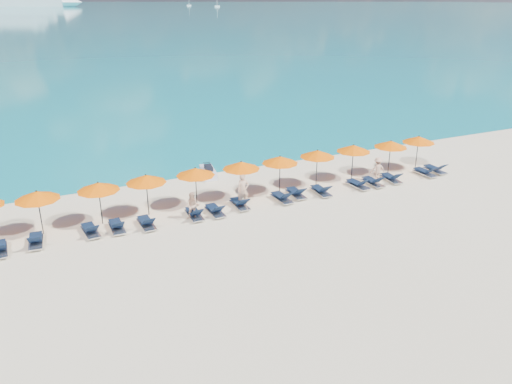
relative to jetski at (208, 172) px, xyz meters
name	(u,v)px	position (x,y,z in m)	size (l,w,h in m)	color
ground	(282,236)	(0.32, -9.54, -0.31)	(1400.00, 1400.00, 0.00)	beige
sea	(18,6)	(0.32, 650.46, -0.31)	(1600.00, 1300.00, 0.01)	#1FA9B2
sailboat_near	(217,6)	(190.80, 498.55, 0.73)	(5.51, 1.84, 10.10)	white
sailboat_far	(189,5)	(181.82, 566.78, 0.65)	(5.13, 1.71, 9.41)	white
jetski	(208,172)	(0.00, 0.00, 0.00)	(1.12, 2.22, 0.76)	silver
beachgoer_a	(243,190)	(0.12, -5.31, 0.60)	(0.67, 0.44, 1.83)	#DFAC8B
beachgoer_b	(193,206)	(-2.95, -5.87, 0.42)	(0.71, 0.41, 1.46)	#DFAC8B
beachgoer_c	(378,169)	(9.32, -5.18, 0.44)	(0.97, 0.45, 1.50)	#DFAC8B
umbrella_1	(37,195)	(-10.12, -4.45, 1.71)	(2.10, 2.10, 2.28)	black
umbrella_2	(98,187)	(-7.31, -4.46, 1.71)	(2.10, 2.10, 2.28)	black
umbrella_3	(146,179)	(-4.91, -4.34, 1.71)	(2.10, 2.10, 2.28)	black
umbrella_4	(195,172)	(-2.24, -4.36, 1.71)	(2.10, 2.10, 2.28)	black
umbrella_5	(241,165)	(0.41, -4.41, 1.71)	(2.10, 2.10, 2.28)	black
umbrella_6	(280,160)	(2.83, -4.43, 1.71)	(2.10, 2.10, 2.28)	black
umbrella_7	(317,154)	(5.42, -4.30, 1.71)	(2.10, 2.10, 2.28)	black
umbrella_8	(353,148)	(8.03, -4.29, 1.71)	(2.10, 2.10, 2.28)	black
umbrella_9	(391,144)	(10.75, -4.50, 1.71)	(2.10, 2.10, 2.28)	black
umbrella_10	(419,139)	(13.11, -4.40, 1.71)	(2.10, 2.10, 2.28)	black
lounger_2	(35,240)	(-10.50, -5.55, -0.08)	(0.75, 1.74, 0.66)	silver
lounger_3	(91,230)	(-8.03, -5.49, -0.08)	(0.79, 1.76, 0.66)	silver
lounger_4	(117,226)	(-6.79, -5.57, -0.08)	(0.62, 1.70, 0.66)	silver
lounger_5	(146,223)	(-5.37, -5.80, -0.08)	(0.69, 1.72, 0.66)	silver
lounger_6	(194,214)	(-2.85, -5.75, -0.08)	(0.67, 1.72, 0.66)	silver
lounger_7	(215,210)	(-1.71, -5.80, -0.08)	(0.65, 1.71, 0.66)	silver
lounger_8	(240,203)	(-0.17, -5.50, -0.08)	(0.64, 1.71, 0.66)	silver
lounger_9	(282,197)	(2.34, -5.69, -0.08)	(0.71, 1.73, 0.66)	silver
lounger_10	(296,193)	(3.40, -5.42, -0.08)	(0.71, 1.73, 0.66)	silver
lounger_11	(321,191)	(4.89, -5.72, -0.08)	(0.69, 1.72, 0.66)	silver
lounger_12	(358,184)	(7.47, -5.75, -0.08)	(0.77, 1.75, 0.66)	silver
lounger_13	(373,182)	(8.57, -5.79, -0.08)	(0.65, 1.71, 0.66)	silver
lounger_14	(391,178)	(10.01, -5.72, -0.08)	(0.78, 1.75, 0.66)	silver
lounger_15	(425,172)	(12.72, -5.75, -0.08)	(0.67, 1.72, 0.66)	silver
lounger_16	(435,169)	(13.72, -5.58, -0.08)	(0.63, 1.71, 0.66)	silver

